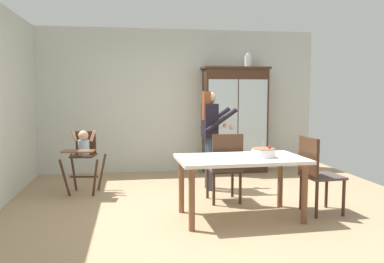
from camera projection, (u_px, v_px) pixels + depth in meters
ground_plane at (203, 210)px, 5.11m from camera, size 6.24×6.24×0.00m
wall_back at (178, 101)px, 7.56m from camera, size 5.32×0.06×2.70m
china_cabinet at (235, 120)px, 7.50m from camera, size 1.25×0.48×1.99m
ceramic_vase at (248, 61)px, 7.43m from camera, size 0.13×0.13×0.27m
high_chair_with_toddler at (83, 150)px, 5.89m from camera, size 0.65×0.75×0.95m
adult_person at (210, 128)px, 6.11m from camera, size 0.50×0.49×1.53m
dining_table at (241, 165)px, 4.72m from camera, size 1.53×0.92×0.74m
birthday_cake at (263, 153)px, 4.71m from camera, size 0.28×0.28×0.19m
dining_chair_far_side at (226, 163)px, 5.36m from camera, size 0.46×0.46×0.96m
dining_chair_right_end at (315, 170)px, 4.90m from camera, size 0.48×0.48×0.96m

